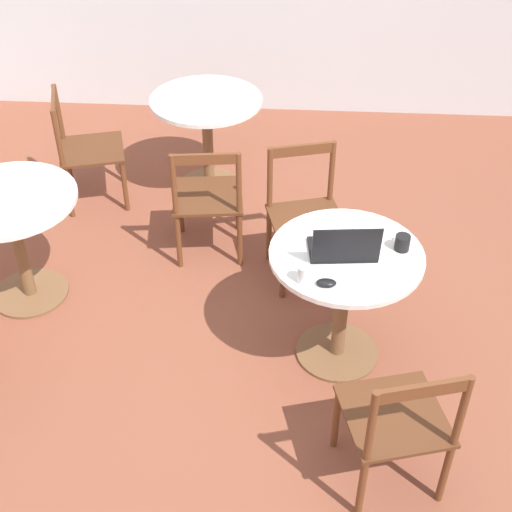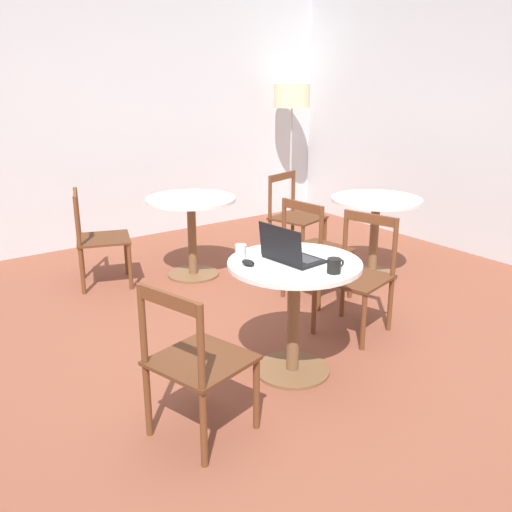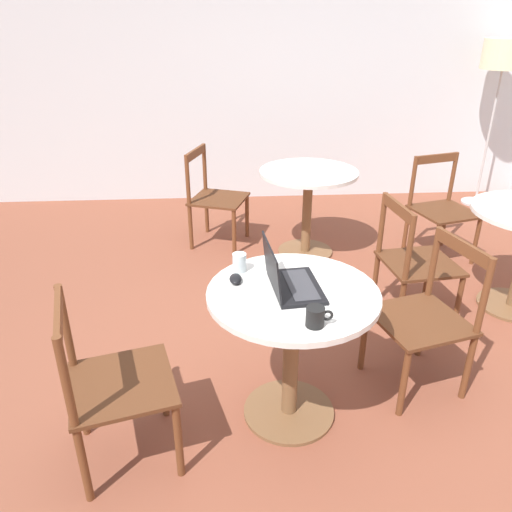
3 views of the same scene
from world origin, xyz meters
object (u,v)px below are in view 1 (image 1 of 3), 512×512
object	(u,v)px
chair_mid_left	(208,199)
drinking_glass	(304,274)
cafe_table_near	(344,280)
chair_near_left	(398,422)
chair_near_right	(306,216)
mug	(402,242)
mouse	(326,283)
chair_mid_back	(85,149)
cafe_table_mid	(207,121)
cafe_table_far	(13,223)
laptop	(343,248)

from	to	relation	value
chair_mid_left	drinking_glass	world-z (taller)	chair_mid_left
cafe_table_near	chair_near_left	world-z (taller)	chair_near_left
chair_near_right	mug	size ratio (longest dim) A/B	7.41
chair_near_right	chair_near_left	size ratio (longest dim) A/B	1.00
mouse	chair_mid_back	bearing A→B (deg)	43.97
cafe_table_mid	cafe_table_far	size ratio (longest dim) A/B	1.00
cafe_table_mid	chair_mid_back	size ratio (longest dim) A/B	0.95
cafe_table_mid	chair_mid_back	xyz separation A→B (m)	(-0.24, 0.87, -0.13)
cafe_table_far	mouse	world-z (taller)	mouse
mouse	mug	size ratio (longest dim) A/B	0.86
chair_near_right	mug	world-z (taller)	chair_near_right
cafe_table_mid	laptop	bearing A→B (deg)	-152.25
cafe_table_near	drinking_glass	size ratio (longest dim) A/B	8.59
cafe_table_far	chair_mid_left	distance (m)	1.23
mug	cafe_table_far	bearing A→B (deg)	81.38
mug	drinking_glass	xyz separation A→B (m)	(-0.30, 0.51, 0.00)
mouse	drinking_glass	xyz separation A→B (m)	(0.02, 0.11, 0.03)
cafe_table_mid	cafe_table_far	bearing A→B (deg)	143.58
laptop	drinking_glass	size ratio (longest dim) A/B	3.90
chair_mid_left	laptop	size ratio (longest dim) A/B	2.32
cafe_table_mid	mouse	xyz separation A→B (m)	(-2.01, -0.84, 0.20)
mug	mouse	bearing A→B (deg)	128.82
cafe_table_far	drinking_glass	world-z (taller)	drinking_glass
chair_mid_back	drinking_glass	bearing A→B (deg)	-137.58
cafe_table_near	cafe_table_far	distance (m)	1.99
chair_near_right	mouse	size ratio (longest dim) A/B	8.58
chair_near_right	drinking_glass	xyz separation A→B (m)	(-1.01, 0.01, 0.36)
chair_near_right	drinking_glass	distance (m)	1.07
cafe_table_near	chair_mid_left	xyz separation A→B (m)	(0.92, 0.85, -0.13)
cafe_table_mid	chair_mid_back	distance (m)	0.91
cafe_table_far	chair_near_right	xyz separation A→B (m)	(0.37, -1.74, -0.13)
chair_mid_back	cafe_table_near	bearing A→B (deg)	-129.61
chair_mid_left	laptop	bearing A→B (deg)	-138.66
chair_near_left	chair_mid_left	xyz separation A→B (m)	(1.76, 1.08, 0.00)
cafe_table_near	chair_near_right	bearing A→B (deg)	15.23
cafe_table_far	mouse	distance (m)	1.97
cafe_table_far	laptop	bearing A→B (deg)	-102.12
chair_near_left	mug	xyz separation A→B (m)	(0.89, -0.06, 0.36)
cafe_table_far	mug	bearing A→B (deg)	-98.62
mug	laptop	bearing A→B (deg)	103.64
mouse	mug	distance (m)	0.51
cafe_table_near	chair_near_left	size ratio (longest dim) A/B	0.95
drinking_glass	mouse	bearing A→B (deg)	-101.85
cafe_table_mid	cafe_table_near	bearing A→B (deg)	-151.39
chair_near_right	laptop	size ratio (longest dim) A/B	2.32
chair_near_left	chair_mid_back	size ratio (longest dim) A/B	1.00
cafe_table_near	mug	bearing A→B (deg)	-79.45
cafe_table_near	cafe_table_mid	bearing A→B (deg)	28.61
chair_mid_back	mouse	world-z (taller)	chair_mid_back
cafe_table_mid	chair_near_right	xyz separation A→B (m)	(-0.98, -0.74, -0.13)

